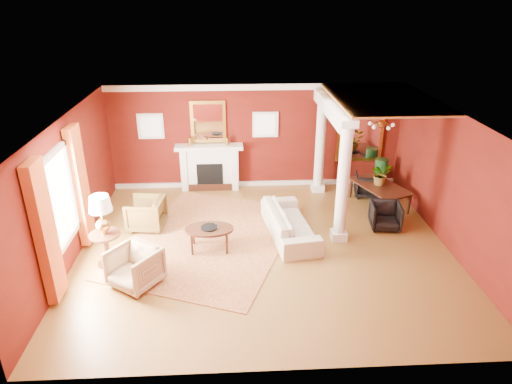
{
  "coord_description": "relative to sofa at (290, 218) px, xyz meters",
  "views": [
    {
      "loc": [
        -0.64,
        -8.58,
        5.24
      ],
      "look_at": [
        -0.16,
        0.45,
        1.15
      ],
      "focal_mm": 32.0,
      "sensor_mm": 36.0,
      "label": 1
    }
  ],
  "objects": [
    {
      "name": "ground",
      "position": [
        -0.61,
        -0.53,
        -0.44
      ],
      "size": [
        8.0,
        8.0,
        0.0
      ],
      "primitive_type": "plane",
      "color": "brown",
      "rests_on": "ground"
    },
    {
      "name": "base_trim",
      "position": [
        -0.61,
        2.93,
        -0.38
      ],
      "size": [
        8.0,
        0.08,
        0.12
      ],
      "primitive_type": "cube",
      "color": "white",
      "rests_on": "ground"
    },
    {
      "name": "green_urn",
      "position": [
        2.82,
        2.43,
        -0.07
      ],
      "size": [
        0.39,
        0.39,
        0.93
      ],
      "color": "#143E19",
      "rests_on": "ground"
    },
    {
      "name": "armchair_leopard",
      "position": [
        -3.33,
        0.54,
        -0.02
      ],
      "size": [
        0.84,
        0.89,
        0.83
      ],
      "primitive_type": "imported",
      "rotation": [
        0.0,
        0.0,
        -1.69
      ],
      "color": "black",
      "rests_on": "ground"
    },
    {
      "name": "flank_window_left",
      "position": [
        -3.46,
        2.94,
        1.36
      ],
      "size": [
        0.7,
        0.07,
        0.7
      ],
      "color": "white",
      "rests_on": "room_shell"
    },
    {
      "name": "dining_chair_near",
      "position": [
        2.29,
        0.25,
        -0.09
      ],
      "size": [
        0.74,
        0.71,
        0.69
      ],
      "primitive_type": "imported",
      "rotation": [
        0.0,
        0.0,
        -0.12
      ],
      "color": "black",
      "rests_on": "ground"
    },
    {
      "name": "room_shell",
      "position": [
        -0.61,
        -0.53,
        1.58
      ],
      "size": [
        8.04,
        7.04,
        2.92
      ],
      "color": "#5B120C",
      "rests_on": "ground"
    },
    {
      "name": "flank_window_right",
      "position": [
        -0.36,
        2.94,
        1.36
      ],
      "size": [
        0.7,
        0.07,
        0.7
      ],
      "color": "white",
      "rests_on": "room_shell"
    },
    {
      "name": "dining_mirror",
      "position": [
        2.29,
        2.93,
        1.11
      ],
      "size": [
        1.3,
        0.07,
        1.7
      ],
      "color": "gold",
      "rests_on": "room_shell"
    },
    {
      "name": "crown_trim",
      "position": [
        -0.61,
        2.93,
        2.38
      ],
      "size": [
        8.0,
        0.08,
        0.16
      ],
      "primitive_type": "cube",
      "color": "white",
      "rests_on": "room_shell"
    },
    {
      "name": "fireplace",
      "position": [
        -1.91,
        2.79,
        0.21
      ],
      "size": [
        1.85,
        0.42,
        1.29
      ],
      "color": "white",
      "rests_on": "ground"
    },
    {
      "name": "column_front",
      "position": [
        1.09,
        -0.23,
        0.99
      ],
      "size": [
        0.36,
        0.36,
        2.8
      ],
      "color": "white",
      "rests_on": "ground"
    },
    {
      "name": "rug",
      "position": [
        -1.85,
        -0.08,
        -0.43
      ],
      "size": [
        4.68,
        5.32,
        0.02
      ],
      "primitive_type": "cube",
      "rotation": [
        0.0,
        0.0,
        -0.36
      ],
      "color": "maroon",
      "rests_on": "ground"
    },
    {
      "name": "header_beam",
      "position": [
        1.09,
        1.37,
        2.18
      ],
      "size": [
        0.3,
        3.2,
        0.32
      ],
      "primitive_type": "cube",
      "color": "white",
      "rests_on": "column_front"
    },
    {
      "name": "amber_ceiling",
      "position": [
        2.24,
        1.22,
        2.43
      ],
      "size": [
        2.3,
        3.4,
        0.04
      ],
      "primitive_type": "cube",
      "color": "#CF833C",
      "rests_on": "room_shell"
    },
    {
      "name": "sofa",
      "position": [
        0.0,
        0.0,
        0.0
      ],
      "size": [
        0.97,
        2.32,
        0.88
      ],
      "primitive_type": "imported",
      "rotation": [
        0.0,
        0.0,
        1.72
      ],
      "color": "beige",
      "rests_on": "ground"
    },
    {
      "name": "left_window",
      "position": [
        -4.51,
        -1.13,
        0.98
      ],
      "size": [
        0.21,
        2.55,
        2.6
      ],
      "color": "white",
      "rests_on": "room_shell"
    },
    {
      "name": "dining_table",
      "position": [
        2.54,
        1.47,
        0.01
      ],
      "size": [
        1.11,
        1.69,
        0.89
      ],
      "primitive_type": "imported",
      "rotation": [
        0.0,
        0.0,
        1.95
      ],
      "color": "black",
      "rests_on": "ground"
    },
    {
      "name": "dining_chair_far",
      "position": [
        2.38,
        2.07,
        -0.1
      ],
      "size": [
        0.76,
        0.73,
        0.68
      ],
      "primitive_type": "imported",
      "rotation": [
        0.0,
        0.0,
        2.97
      ],
      "color": "black",
      "rests_on": "ground"
    },
    {
      "name": "side_table",
      "position": [
        -3.87,
        -0.99,
        0.61
      ],
      "size": [
        0.62,
        0.62,
        1.55
      ],
      "rotation": [
        0.0,
        0.0,
        -0.05
      ],
      "color": "black",
      "rests_on": "ground"
    },
    {
      "name": "coffee_book",
      "position": [
        -1.77,
        -0.49,
        0.19
      ],
      "size": [
        0.15,
        0.06,
        0.21
      ],
      "primitive_type": "imported",
      "rotation": [
        0.0,
        0.0,
        0.34
      ],
      "color": "black",
      "rests_on": "coffee_table"
    },
    {
      "name": "coffee_table",
      "position": [
        -1.8,
        -0.52,
        0.04
      ],
      "size": [
        1.05,
        1.05,
        0.53
      ],
      "rotation": [
        0.0,
        0.0,
        -0.42
      ],
      "color": "black",
      "rests_on": "ground"
    },
    {
      "name": "potted_plant",
      "position": [
        2.51,
        1.53,
        0.68
      ],
      "size": [
        0.72,
        0.75,
        0.45
      ],
      "primitive_type": "imported",
      "rotation": [
        0.0,
        0.0,
        0.42
      ],
      "color": "#26591E",
      "rests_on": "dining_table"
    },
    {
      "name": "overmantel_mirror",
      "position": [
        -1.91,
        2.93,
        1.46
      ],
      "size": [
        0.95,
        0.07,
        1.15
      ],
      "color": "gold",
      "rests_on": "fireplace"
    },
    {
      "name": "armchair_stripe",
      "position": [
        -3.16,
        -1.73,
        -0.01
      ],
      "size": [
        1.12,
        1.11,
        0.85
      ],
      "primitive_type": "imported",
      "rotation": [
        0.0,
        0.0,
        -0.62
      ],
      "color": "tan",
      "rests_on": "ground"
    },
    {
      "name": "column_back",
      "position": [
        1.09,
        2.47,
        0.99
      ],
      "size": [
        0.36,
        0.36,
        2.8
      ],
      "color": "white",
      "rests_on": "ground"
    },
    {
      "name": "chandelier",
      "position": [
        2.29,
        1.27,
        1.81
      ],
      "size": [
        0.6,
        0.62,
        0.75
      ],
      "color": "#A87934",
      "rests_on": "room_shell"
    }
  ]
}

